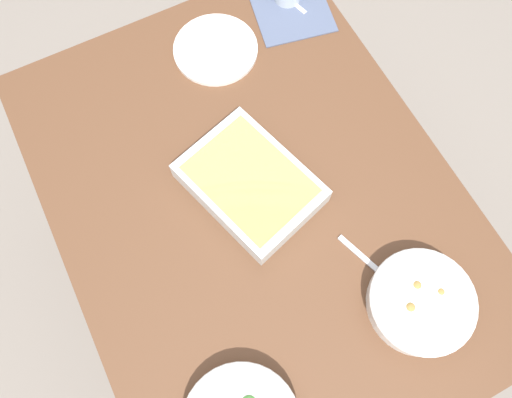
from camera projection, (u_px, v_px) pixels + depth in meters
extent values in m
plane|color=slate|center=(256.00, 267.00, 1.84)|extent=(6.00, 6.00, 0.00)
cube|color=brown|center=(256.00, 202.00, 1.17)|extent=(1.20, 0.90, 0.04)
cylinder|color=brown|center=(464.00, 345.00, 1.41)|extent=(0.06, 0.06, 0.70)
cylinder|color=brown|center=(284.00, 62.00, 1.74)|extent=(0.06, 0.06, 0.70)
cylinder|color=brown|center=(75.00, 154.00, 1.62)|extent=(0.06, 0.06, 0.70)
cylinder|color=silver|center=(420.00, 303.00, 1.04)|extent=(0.22, 0.22, 0.05)
torus|color=silver|center=(424.00, 301.00, 1.02)|extent=(0.22, 0.22, 0.01)
cylinder|color=olive|center=(420.00, 302.00, 1.04)|extent=(0.18, 0.18, 0.03)
sphere|color=olive|center=(440.00, 292.00, 1.03)|extent=(0.02, 0.02, 0.02)
sphere|color=olive|center=(438.00, 324.00, 1.00)|extent=(0.01, 0.01, 0.01)
sphere|color=#C66633|center=(410.00, 309.00, 1.01)|extent=(0.01, 0.01, 0.01)
sphere|color=olive|center=(410.00, 307.00, 1.01)|extent=(0.02, 0.02, 0.02)
sphere|color=olive|center=(416.00, 285.00, 1.03)|extent=(0.02, 0.02, 0.02)
cube|color=silver|center=(250.00, 184.00, 1.13)|extent=(0.35, 0.30, 0.06)
cube|color=#DBAD56|center=(250.00, 182.00, 1.12)|extent=(0.31, 0.26, 0.04)
cylinder|color=white|center=(216.00, 49.00, 1.29)|extent=(0.22, 0.22, 0.01)
cube|color=silver|center=(363.00, 258.00, 1.10)|extent=(0.14, 0.06, 0.01)
ellipsoid|color=silver|center=(394.00, 284.00, 1.07)|extent=(0.05, 0.04, 0.01)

